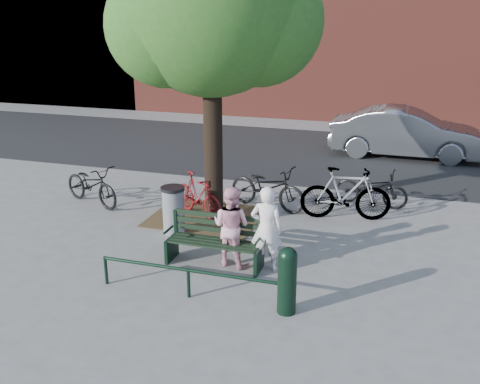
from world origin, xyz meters
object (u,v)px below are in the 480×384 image
(park_bench, at_px, (215,239))
(bollard, at_px, (287,278))
(litter_bin, at_px, (173,210))
(parked_car, at_px, (406,133))
(person_left, at_px, (267,229))
(person_right, at_px, (231,226))
(bicycle_c, at_px, (267,187))

(park_bench, bearing_deg, bollard, -38.06)
(litter_bin, height_order, parked_car, parked_car)
(litter_bin, bearing_deg, park_bench, -39.67)
(person_left, bearing_deg, park_bench, -0.91)
(bollard, distance_m, litter_bin, 3.74)
(park_bench, distance_m, person_right, 0.39)
(person_right, bearing_deg, bicycle_c, -75.21)
(bollard, bearing_deg, person_right, 134.97)
(litter_bin, bearing_deg, person_left, -24.41)
(park_bench, relative_size, person_left, 1.12)
(person_right, bearing_deg, litter_bin, -20.02)
(bicycle_c, bearing_deg, park_bench, -166.94)
(person_left, distance_m, person_right, 0.65)
(litter_bin, distance_m, bicycle_c, 2.50)
(bicycle_c, bearing_deg, person_right, -161.76)
(person_left, height_order, parked_car, person_left)
(bollard, xyz_separation_m, litter_bin, (-2.91, 2.34, -0.07))
(park_bench, height_order, person_left, person_left)
(person_right, height_order, litter_bin, person_right)
(person_right, bearing_deg, park_bench, 26.95)
(park_bench, distance_m, parked_car, 9.49)
(bollard, distance_m, parked_car, 10.32)
(person_left, distance_m, bicycle_c, 3.14)
(person_left, xyz_separation_m, bollard, (0.67, -1.32, -0.20))
(person_left, distance_m, parked_car, 9.15)
(person_left, relative_size, parked_car, 0.33)
(parked_car, bearing_deg, park_bench, 161.17)
(bollard, relative_size, bicycle_c, 0.55)
(bollard, xyz_separation_m, bicycle_c, (-1.44, 4.36, -0.06))
(parked_car, bearing_deg, person_left, 166.54)
(park_bench, relative_size, parked_car, 0.37)
(bicycle_c, bearing_deg, litter_bin, 159.84)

